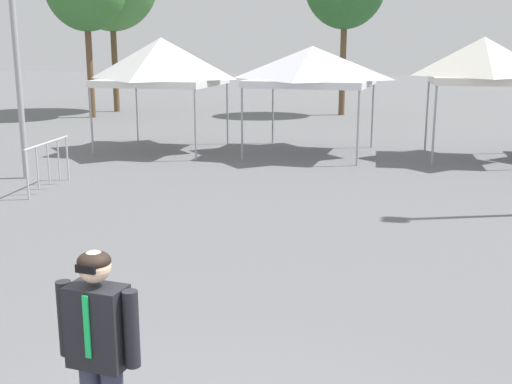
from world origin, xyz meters
TOP-DOWN VIEW (x-y plane):
  - canopy_tent_center at (-5.53, 14.87)m, footprint 3.41×3.41m
  - canopy_tent_behind_center at (-1.00, 15.19)m, footprint 3.66×3.66m
  - canopy_tent_behind_right at (3.73, 15.21)m, footprint 2.82×2.82m
  - person_foreground at (-0.51, 0.32)m, footprint 0.65×0.29m
  - crowd_barrier_mid_lot at (-6.07, 9.06)m, footprint 0.23×2.10m

SIDE VIEW (x-z plane):
  - crowd_barrier_mid_lot at x=-6.07m, z-range 0.22..1.29m
  - person_foreground at x=-0.51m, z-range 0.14..1.92m
  - canopy_tent_behind_center at x=-1.00m, z-range 1.00..4.15m
  - canopy_tent_center at x=-5.53m, z-range 0.99..4.39m
  - canopy_tent_behind_right at x=3.73m, z-range 1.06..4.46m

